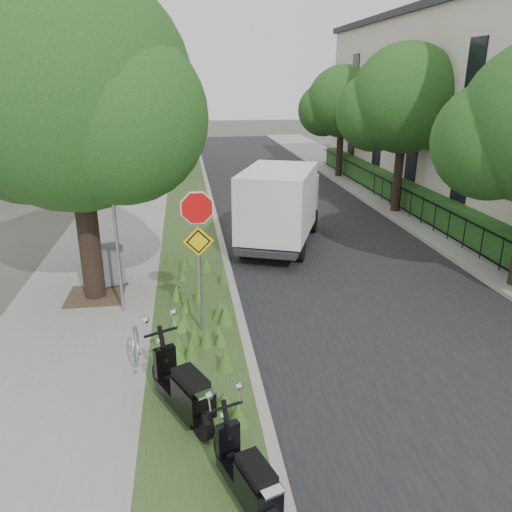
{
  "coord_description": "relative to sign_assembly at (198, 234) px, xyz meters",
  "views": [
    {
      "loc": [
        -1.6,
        -9.24,
        5.32
      ],
      "look_at": [
        -0.01,
        1.92,
        1.3
      ],
      "focal_mm": 35.0,
      "sensor_mm": 36.0,
      "label": 1
    }
  ],
  "objects": [
    {
      "name": "ground",
      "position": [
        1.4,
        -0.58,
        -2.33
      ],
      "size": [
        120.0,
        120.0,
        0.0
      ],
      "primitive_type": "plane",
      "color": "#4C5147",
      "rests_on": "ground"
    },
    {
      "name": "sidewalk_near",
      "position": [
        -2.85,
        9.42,
        -2.27
      ],
      "size": [
        3.5,
        60.0,
        0.12
      ],
      "primitive_type": "cube",
      "color": "gray",
      "rests_on": "ground"
    },
    {
      "name": "verge",
      "position": [
        -0.1,
        9.42,
        -2.27
      ],
      "size": [
        2.0,
        60.0,
        0.12
      ],
      "primitive_type": "cube",
      "color": "#304E21",
      "rests_on": "ground"
    },
    {
      "name": "kerb_near",
      "position": [
        0.9,
        9.42,
        -2.26
      ],
      "size": [
        0.2,
        60.0,
        0.13
      ],
      "primitive_type": "cube",
      "color": "#9E9991",
      "rests_on": "ground"
    },
    {
      "name": "road",
      "position": [
        4.4,
        9.42,
        -2.32
      ],
      "size": [
        7.0,
        60.0,
        0.01
      ],
      "primitive_type": "cube",
      "color": "black",
      "rests_on": "ground"
    },
    {
      "name": "kerb_far",
      "position": [
        7.9,
        9.42,
        -2.26
      ],
      "size": [
        0.2,
        60.0,
        0.13
      ],
      "primitive_type": "cube",
      "color": "#9E9991",
      "rests_on": "ground"
    },
    {
      "name": "footpath_far",
      "position": [
        9.6,
        9.42,
        -2.27
      ],
      "size": [
        3.2,
        60.0,
        0.12
      ],
      "primitive_type": "cube",
      "color": "gray",
      "rests_on": "ground"
    },
    {
      "name": "street_tree_main",
      "position": [
        -2.68,
        2.28,
        2.48
      ],
      "size": [
        6.21,
        5.54,
        7.66
      ],
      "color": "black",
      "rests_on": "ground"
    },
    {
      "name": "bare_post",
      "position": [
        -1.8,
        1.22,
        -0.21
      ],
      "size": [
        0.08,
        0.08,
        4.0
      ],
      "color": "#A5A8AD",
      "rests_on": "ground"
    },
    {
      "name": "bike_hoop",
      "position": [
        -1.3,
        -1.18,
        -1.83
      ],
      "size": [
        0.06,
        0.78,
        0.77
      ],
      "color": "#A5A8AD",
      "rests_on": "ground"
    },
    {
      "name": "sign_assembly",
      "position": [
        0.0,
        0.0,
        0.0
      ],
      "size": [
        0.94,
        0.08,
        3.22
      ],
      "color": "#A5A8AD",
      "rests_on": "ground"
    },
    {
      "name": "fence_far",
      "position": [
        8.6,
        9.42,
        -1.66
      ],
      "size": [
        0.04,
        24.0,
        1.0
      ],
      "color": "black",
      "rests_on": "ground"
    },
    {
      "name": "hedge_far",
      "position": [
        9.3,
        9.42,
        -1.66
      ],
      "size": [
        1.0,
        24.0,
        1.1
      ],
      "primitive_type": "cube",
      "color": "#173F16",
      "rests_on": "footpath_far"
    },
    {
      "name": "terrace_houses",
      "position": [
        12.89,
        9.42,
        1.83
      ],
      "size": [
        7.4,
        26.4,
        8.2
      ],
      "color": "beige",
      "rests_on": "ground"
    },
    {
      "name": "brick_building",
      "position": [
        -8.1,
        21.42,
        1.88
      ],
      "size": [
        9.4,
        10.4,
        8.3
      ],
      "color": "maroon",
      "rests_on": "ground"
    },
    {
      "name": "far_tree_b",
      "position": [
        8.34,
        9.46,
        2.04
      ],
      "size": [
        4.83,
        4.31,
        6.56
      ],
      "color": "black",
      "rests_on": "ground"
    },
    {
      "name": "far_tree_c",
      "position": [
        8.34,
        17.46,
        1.63
      ],
      "size": [
        4.37,
        3.89,
        5.93
      ],
      "color": "black",
      "rests_on": "ground"
    },
    {
      "name": "scooter_near",
      "position": [
        -0.35,
        -3.06,
        -1.74
      ],
      "size": [
        1.05,
        1.85,
        0.95
      ],
      "color": "black",
      "rests_on": "ground"
    },
    {
      "name": "scooter_far",
      "position": [
        0.43,
        -4.94,
        -1.8
      ],
      "size": [
        0.75,
        1.68,
        0.83
      ],
      "color": "black",
      "rests_on": "ground"
    },
    {
      "name": "box_truck",
      "position": [
        2.85,
        5.89,
        -0.85
      ],
      "size": [
        3.6,
        5.35,
        2.26
      ],
      "color": "#262628",
      "rests_on": "ground"
    },
    {
      "name": "utility_cabinet",
      "position": [
        -2.33,
        2.92,
        -1.68
      ],
      "size": [
        0.98,
        0.83,
        1.1
      ],
      "color": "#262628",
      "rests_on": "ground"
    }
  ]
}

